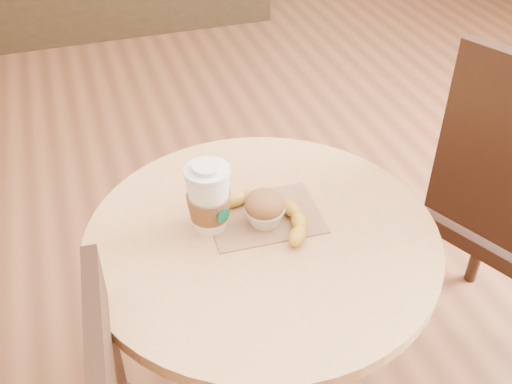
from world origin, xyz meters
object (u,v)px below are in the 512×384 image
banana (269,216)px  cafe_table (261,298)px  muffin (265,209)px  coffee_cup (209,200)px

banana → cafe_table: bearing=-158.5°
muffin → cafe_table: bearing=-118.5°
cafe_table → muffin: 0.24m
coffee_cup → banana: coffee_cup is taller
cafe_table → coffee_cup: coffee_cup is taller
coffee_cup → muffin: coffee_cup is taller
cafe_table → coffee_cup: 0.29m
coffee_cup → muffin: size_ratio=1.79×
coffee_cup → muffin: (0.11, -0.03, -0.03)m
muffin → banana: muffin is taller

